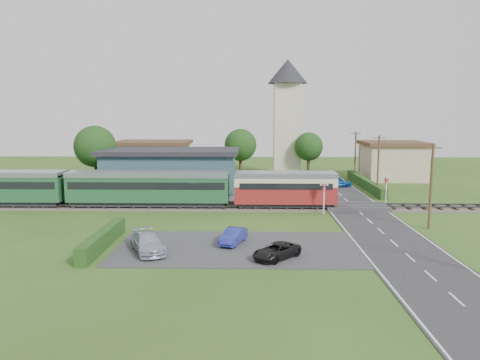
{
  "coord_description": "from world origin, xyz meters",
  "views": [
    {
      "loc": [
        -0.5,
        -43.97,
        9.37
      ],
      "look_at": [
        -1.62,
        4.0,
        2.63
      ],
      "focal_mm": 35.0,
      "sensor_mm": 36.0,
      "label": 1
    }
  ],
  "objects_px": {
    "car_park_dark": "(277,251)",
    "pedestrian_far": "(108,192)",
    "station_building": "(171,171)",
    "crossing_signal_near": "(324,192)",
    "house_west": "(154,159)",
    "car_park_silver": "(148,243)",
    "pedestrian_near": "(222,190)",
    "car_park_blue": "(233,236)",
    "equipment_hut": "(88,186)",
    "car_on_road": "(337,182)",
    "train": "(117,187)",
    "crossing_signal_far": "(386,185)",
    "church_tower": "(287,109)",
    "house_east": "(392,160)"
  },
  "relations": [
    {
      "from": "car_on_road",
      "to": "pedestrian_far",
      "type": "bearing_deg",
      "value": 96.48
    },
    {
      "from": "equipment_hut",
      "to": "train",
      "type": "relative_size",
      "value": 0.06
    },
    {
      "from": "crossing_signal_near",
      "to": "car_park_dark",
      "type": "distance_m",
      "value": 15.11
    },
    {
      "from": "crossing_signal_far",
      "to": "pedestrian_far",
      "type": "xyz_separation_m",
      "value": [
        -29.22,
        0.23,
        -0.9
      ]
    },
    {
      "from": "equipment_hut",
      "to": "pedestrian_far",
      "type": "relative_size",
      "value": 1.62
    },
    {
      "from": "house_east",
      "to": "crossing_signal_far",
      "type": "bearing_deg",
      "value": -108.08
    },
    {
      "from": "crossing_signal_far",
      "to": "car_park_dark",
      "type": "xyz_separation_m",
      "value": [
        -12.42,
        -18.89,
        -1.56
      ]
    },
    {
      "from": "crossing_signal_near",
      "to": "crossing_signal_far",
      "type": "relative_size",
      "value": 1.0
    },
    {
      "from": "equipment_hut",
      "to": "pedestrian_far",
      "type": "bearing_deg",
      "value": -13.6
    },
    {
      "from": "house_west",
      "to": "pedestrian_far",
      "type": "xyz_separation_m",
      "value": [
        -0.62,
        -20.38,
        -1.55
      ]
    },
    {
      "from": "house_west",
      "to": "house_east",
      "type": "relative_size",
      "value": 1.23
    },
    {
      "from": "house_west",
      "to": "crossing_signal_near",
      "type": "relative_size",
      "value": 3.3
    },
    {
      "from": "crossing_signal_near",
      "to": "pedestrian_near",
      "type": "distance_m",
      "value": 11.36
    },
    {
      "from": "house_east",
      "to": "crossing_signal_far",
      "type": "xyz_separation_m",
      "value": [
        -6.4,
        -19.61,
        -0.66
      ]
    },
    {
      "from": "train",
      "to": "house_east",
      "type": "bearing_deg",
      "value": 33.0
    },
    {
      "from": "equipment_hut",
      "to": "car_on_road",
      "type": "xyz_separation_m",
      "value": [
        28.69,
        11.0,
        -1.05
      ]
    },
    {
      "from": "house_west",
      "to": "crossing_signal_near",
      "type": "distance_m",
      "value": 33.22
    },
    {
      "from": "car_park_dark",
      "to": "pedestrian_near",
      "type": "relative_size",
      "value": 1.95
    },
    {
      "from": "house_west",
      "to": "pedestrian_near",
      "type": "relative_size",
      "value": 5.87
    },
    {
      "from": "church_tower",
      "to": "house_east",
      "type": "bearing_deg",
      "value": -14.93
    },
    {
      "from": "train",
      "to": "house_east",
      "type": "xyz_separation_m",
      "value": [
        33.88,
        22.0,
        0.62
      ]
    },
    {
      "from": "equipment_hut",
      "to": "crossing_signal_near",
      "type": "bearing_deg",
      "value": -12.94
    },
    {
      "from": "house_east",
      "to": "church_tower",
      "type": "bearing_deg",
      "value": 165.07
    },
    {
      "from": "car_on_road",
      "to": "car_park_blue",
      "type": "xyz_separation_m",
      "value": [
        -12.45,
        -27.19,
        -0.07
      ]
    },
    {
      "from": "church_tower",
      "to": "train",
      "type": "bearing_deg",
      "value": -125.99
    },
    {
      "from": "house_west",
      "to": "car_park_blue",
      "type": "distance_m",
      "value": 38.41
    },
    {
      "from": "crossing_signal_near",
      "to": "car_park_blue",
      "type": "bearing_deg",
      "value": -127.63
    },
    {
      "from": "train",
      "to": "car_park_blue",
      "type": "distance_m",
      "value": 17.84
    },
    {
      "from": "car_park_blue",
      "to": "pedestrian_far",
      "type": "distance_m",
      "value": 20.89
    },
    {
      "from": "train",
      "to": "pedestrian_far",
      "type": "distance_m",
      "value": 3.29
    },
    {
      "from": "car_park_dark",
      "to": "pedestrian_far",
      "type": "relative_size",
      "value": 2.28
    },
    {
      "from": "car_park_blue",
      "to": "equipment_hut",
      "type": "bearing_deg",
      "value": 152.74
    },
    {
      "from": "station_building",
      "to": "crossing_signal_near",
      "type": "distance_m",
      "value": 19.98
    },
    {
      "from": "church_tower",
      "to": "station_building",
      "type": "bearing_deg",
      "value": -131.41
    },
    {
      "from": "station_building",
      "to": "car_park_silver",
      "type": "relative_size",
      "value": 3.63
    },
    {
      "from": "pedestrian_near",
      "to": "equipment_hut",
      "type": "bearing_deg",
      "value": -25.83
    },
    {
      "from": "car_on_road",
      "to": "car_park_dark",
      "type": "bearing_deg",
      "value": 145.53
    },
    {
      "from": "church_tower",
      "to": "car_park_silver",
      "type": "relative_size",
      "value": 3.99
    },
    {
      "from": "crossing_signal_near",
      "to": "car_park_silver",
      "type": "relative_size",
      "value": 0.74
    },
    {
      "from": "crossing_signal_far",
      "to": "pedestrian_near",
      "type": "bearing_deg",
      "value": 178.17
    },
    {
      "from": "house_west",
      "to": "car_park_dark",
      "type": "bearing_deg",
      "value": -67.72
    },
    {
      "from": "crossing_signal_near",
      "to": "car_park_blue",
      "type": "height_order",
      "value": "crossing_signal_near"
    },
    {
      "from": "house_west",
      "to": "pedestrian_far",
      "type": "relative_size",
      "value": 6.85
    },
    {
      "from": "car_park_silver",
      "to": "pedestrian_near",
      "type": "height_order",
      "value": "pedestrian_near"
    },
    {
      "from": "church_tower",
      "to": "crossing_signal_far",
      "type": "distance_m",
      "value": 26.39
    },
    {
      "from": "equipment_hut",
      "to": "house_east",
      "type": "bearing_deg",
      "value": 26.32
    },
    {
      "from": "train",
      "to": "crossing_signal_far",
      "type": "bearing_deg",
      "value": 4.98
    },
    {
      "from": "equipment_hut",
      "to": "house_east",
      "type": "xyz_separation_m",
      "value": [
        38.0,
        18.8,
        1.05
      ]
    },
    {
      "from": "church_tower",
      "to": "house_west",
      "type": "distance_m",
      "value": 21.55
    },
    {
      "from": "crossing_signal_far",
      "to": "car_park_blue",
      "type": "height_order",
      "value": "crossing_signal_far"
    }
  ]
}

